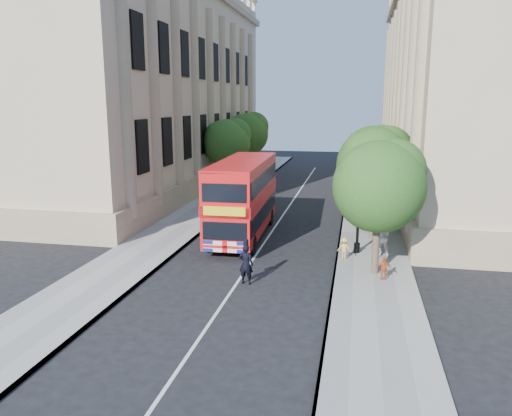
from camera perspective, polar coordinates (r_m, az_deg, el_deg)
The scene contains 17 objects.
ground at distance 20.87m, azimuth -2.73°, elevation -9.35°, with size 120.00×120.00×0.00m, color black.
pavement_right at distance 29.81m, azimuth 12.91°, elevation -2.94°, with size 3.50×80.00×0.12m, color gray.
pavement_left at distance 31.62m, azimuth -8.40°, elevation -1.91°, with size 3.50×80.00×0.12m, color gray.
building_right at distance 43.77m, azimuth 23.97°, elevation 12.85°, with size 12.00×38.00×18.00m, color tan.
building_left at distance 46.72m, azimuth -12.34°, elevation 13.47°, with size 12.00×38.00×18.00m, color tan.
tree_right_near at distance 22.13m, azimuth 14.01°, elevation 2.96°, with size 4.00×4.00×6.08m.
tree_right_mid at distance 28.05m, azimuth 13.56°, elevation 5.23°, with size 4.20×4.20×6.37m.
tree_right_far at distance 34.03m, azimuth 13.24°, elevation 6.16°, with size 4.00×4.00×6.15m.
tree_left_far at distance 42.38m, azimuth -3.30°, elevation 7.73°, with size 4.00×4.00×6.30m.
tree_left_back at distance 50.12m, azimuth -0.95°, elevation 8.71°, with size 4.20×4.20×6.65m.
lamp_post at distance 25.34m, azimuth 11.65°, elevation 0.18°, with size 0.32×0.32×5.16m.
double_decker_bus at distance 28.28m, azimuth -1.47°, elevation 1.40°, with size 2.79×9.44×4.32m.
box_van at distance 33.00m, azimuth -1.81°, elevation 1.37°, with size 2.35×5.44×3.07m.
police_constable at distance 21.26m, azimuth -1.15°, elevation -6.44°, with size 0.63×0.42×1.74m, color black.
woman_pedestrian at distance 25.43m, azimuth 14.15°, elevation -3.24°, with size 0.92×0.71×1.89m, color silver.
child_a at distance 22.16m, azimuth 14.42°, elevation -6.70°, with size 0.60×0.25×1.02m, color #C85323.
child_b at distance 24.62m, azimuth 10.06°, elevation -4.57°, with size 0.68×0.39×1.06m, color gold.
Camera 1 is at (4.84, -18.82, 7.60)m, focal length 35.00 mm.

